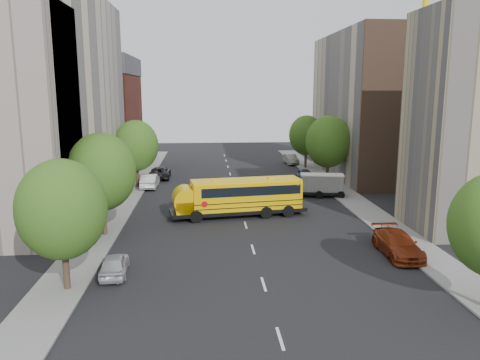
{
  "coord_description": "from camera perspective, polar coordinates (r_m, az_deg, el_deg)",
  "views": [
    {
      "loc": [
        -3.23,
        -39.06,
        10.97
      ],
      "look_at": [
        -0.17,
        2.0,
        3.03
      ],
      "focal_mm": 35.0,
      "sensor_mm": 36.0,
      "label": 1
    }
  ],
  "objects": [
    {
      "name": "sidewalk_left",
      "position": [
        46.14,
        -14.49,
        -3.12
      ],
      "size": [
        3.0,
        80.0,
        0.12
      ],
      "primitive_type": "cube",
      "color": "slate",
      "rests_on": "ground"
    },
    {
      "name": "building_left_cream",
      "position": [
        47.43,
        -22.7,
        8.91
      ],
      "size": [
        10.0,
        26.0,
        20.0
      ],
      "primitive_type": "cube",
      "color": "beige",
      "rests_on": "ground"
    },
    {
      "name": "street_tree_2",
      "position": [
        53.98,
        -12.54,
        4.11
      ],
      "size": [
        4.99,
        4.99,
        7.71
      ],
      "color": "#38281C",
      "rests_on": "ground"
    },
    {
      "name": "parked_car_5",
      "position": [
        70.94,
        6.21,
        2.55
      ],
      "size": [
        1.92,
        4.56,
        1.46
      ],
      "primitive_type": "imported",
      "rotation": [
        0.0,
        0.0,
        0.08
      ],
      "color": "gray",
      "rests_on": "ground"
    },
    {
      "name": "parked_car_2",
      "position": [
        59.78,
        -9.72,
        0.91
      ],
      "size": [
        2.6,
        5.48,
        1.51
      ],
      "primitive_type": "imported",
      "rotation": [
        0.0,
        0.0,
        3.16
      ],
      "color": "black",
      "rests_on": "ground"
    },
    {
      "name": "street_tree_4",
      "position": [
        55.25,
        10.72,
        4.59
      ],
      "size": [
        5.25,
        5.25,
        8.1
      ],
      "color": "#38281C",
      "rests_on": "ground"
    },
    {
      "name": "street_tree_1",
      "position": [
        36.41,
        -16.53,
        0.94
      ],
      "size": [
        5.12,
        5.12,
        7.9
      ],
      "color": "#38281C",
      "rests_on": "ground"
    },
    {
      "name": "parked_car_0",
      "position": [
        29.55,
        -15.08,
        -9.89
      ],
      "size": [
        1.82,
        3.98,
        1.32
      ],
      "primitive_type": "imported",
      "rotation": [
        0.0,
        0.0,
        3.21
      ],
      "color": "silver",
      "rests_on": "ground"
    },
    {
      "name": "parked_car_1",
      "position": [
        54.28,
        -10.93,
        -0.09
      ],
      "size": [
        1.78,
        4.9,
        1.61
      ],
      "primitive_type": "imported",
      "rotation": [
        0.0,
        0.0,
        3.12
      ],
      "color": "silver",
      "rests_on": "ground"
    },
    {
      "name": "sidewalk_right",
      "position": [
        47.72,
        13.85,
        -2.63
      ],
      "size": [
        3.0,
        80.0,
        0.12
      ],
      "primitive_type": "cube",
      "color": "slate",
      "rests_on": "ground"
    },
    {
      "name": "parked_car_3",
      "position": [
        33.48,
        18.66,
        -7.4
      ],
      "size": [
        2.24,
        5.41,
        1.56
      ],
      "primitive_type": "imported",
      "rotation": [
        0.0,
        0.0,
        -0.01
      ],
      "color": "maroon",
      "rests_on": "ground"
    },
    {
      "name": "building_right_sidewall",
      "position": [
        52.58,
        19.76,
        8.13
      ],
      "size": [
        10.1,
        0.3,
        18.0
      ],
      "primitive_type": "cube",
      "color": "brown",
      "rests_on": "ground"
    },
    {
      "name": "building_right_far",
      "position": [
        62.79,
        15.69,
        8.71
      ],
      "size": [
        10.0,
        22.0,
        18.0
      ],
      "primitive_type": "cube",
      "color": "#C2AC96",
      "rests_on": "ground"
    },
    {
      "name": "ground",
      "position": [
        40.7,
        0.45,
        -4.73
      ],
      "size": [
        120.0,
        120.0,
        0.0
      ],
      "primitive_type": "plane",
      "color": "black",
      "rests_on": "ground"
    },
    {
      "name": "school_bus",
      "position": [
        40.96,
        -0.36,
        -1.91
      ],
      "size": [
        12.2,
        4.49,
        3.37
      ],
      "rotation": [
        0.0,
        0.0,
        0.15
      ],
      "color": "black",
      "rests_on": "ground"
    },
    {
      "name": "safari_truck",
      "position": [
        49.54,
        9.43,
        -0.56
      ],
      "size": [
        5.77,
        2.92,
        2.36
      ],
      "rotation": [
        0.0,
        0.0,
        -0.18
      ],
      "color": "black",
      "rests_on": "ground"
    },
    {
      "name": "street_tree_5",
      "position": [
        66.89,
        8.07,
        5.42
      ],
      "size": [
        4.86,
        4.86,
        7.51
      ],
      "color": "#38281C",
      "rests_on": "ground"
    },
    {
      "name": "street_tree_0",
      "position": [
        26.99,
        -20.9,
        -3.38
      ],
      "size": [
        4.8,
        4.8,
        7.41
      ],
      "color": "#38281C",
      "rests_on": "ground"
    },
    {
      "name": "parked_car_4",
      "position": [
        57.3,
        7.93,
        0.54
      ],
      "size": [
        1.85,
        4.46,
        1.51
      ],
      "primitive_type": "imported",
      "rotation": [
        0.0,
        0.0,
        -0.01
      ],
      "color": "#383A63",
      "rests_on": "ground"
    },
    {
      "name": "building_left_redbrick",
      "position": [
        68.81,
        -16.77,
        6.72
      ],
      "size": [
        10.0,
        15.0,
        13.0
      ],
      "primitive_type": "cube",
      "color": "maroon",
      "rests_on": "ground"
    },
    {
      "name": "lane_markings",
      "position": [
        50.37,
        -0.49,
        -1.66
      ],
      "size": [
        0.15,
        64.0,
        0.01
      ],
      "primitive_type": "cube",
      "color": "silver",
      "rests_on": "ground"
    }
  ]
}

